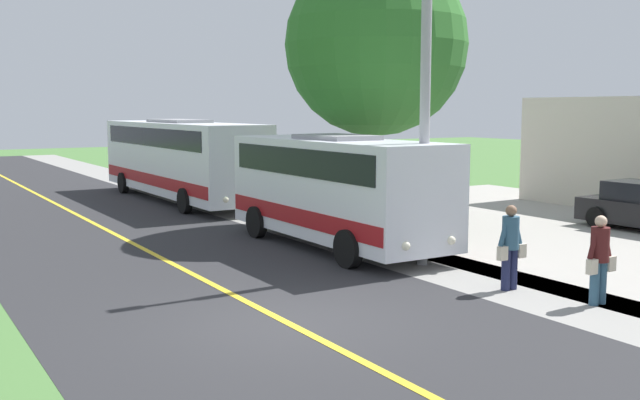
{
  "coord_description": "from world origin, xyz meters",
  "views": [
    {
      "loc": [
        5.85,
        10.71,
        3.64
      ],
      "look_at": [
        -3.5,
        -4.59,
        1.4
      ],
      "focal_mm": 41.02,
      "sensor_mm": 36.0,
      "label": 1
    }
  ],
  "objects_px": {
    "shuttle_bus_front": "(336,186)",
    "tree_curbside": "(376,45)",
    "pedestrian_waiting": "(510,245)",
    "street_light_pole": "(421,94)",
    "transit_bus_rear": "(180,156)",
    "pedestrian_with_bags": "(599,257)"
  },
  "relations": [
    {
      "from": "pedestrian_waiting",
      "to": "street_light_pole",
      "type": "height_order",
      "value": "street_light_pole"
    },
    {
      "from": "pedestrian_with_bags",
      "to": "pedestrian_waiting",
      "type": "xyz_separation_m",
      "value": [
        0.59,
        -1.67,
        0.03
      ]
    },
    {
      "from": "pedestrian_with_bags",
      "to": "street_light_pole",
      "type": "relative_size",
      "value": 0.24
    },
    {
      "from": "transit_bus_rear",
      "to": "pedestrian_waiting",
      "type": "bearing_deg",
      "value": 91.41
    },
    {
      "from": "transit_bus_rear",
      "to": "street_light_pole",
      "type": "distance_m",
      "value": 14.74
    },
    {
      "from": "transit_bus_rear",
      "to": "tree_curbside",
      "type": "relative_size",
      "value": 1.43
    },
    {
      "from": "shuttle_bus_front",
      "to": "tree_curbside",
      "type": "bearing_deg",
      "value": -141.47
    },
    {
      "from": "pedestrian_with_bags",
      "to": "tree_curbside",
      "type": "bearing_deg",
      "value": -100.8
    },
    {
      "from": "pedestrian_waiting",
      "to": "pedestrian_with_bags",
      "type": "bearing_deg",
      "value": 109.37
    },
    {
      "from": "pedestrian_waiting",
      "to": "tree_curbside",
      "type": "height_order",
      "value": "tree_curbside"
    },
    {
      "from": "transit_bus_rear",
      "to": "pedestrian_with_bags",
      "type": "height_order",
      "value": "transit_bus_rear"
    },
    {
      "from": "shuttle_bus_front",
      "to": "street_light_pole",
      "type": "bearing_deg",
      "value": 97.52
    },
    {
      "from": "shuttle_bus_front",
      "to": "tree_curbside",
      "type": "height_order",
      "value": "tree_curbside"
    },
    {
      "from": "transit_bus_rear",
      "to": "pedestrian_with_bags",
      "type": "distance_m",
      "value": 19.09
    },
    {
      "from": "tree_curbside",
      "to": "pedestrian_with_bags",
      "type": "bearing_deg",
      "value": 79.2
    },
    {
      "from": "shuttle_bus_front",
      "to": "tree_curbside",
      "type": "xyz_separation_m",
      "value": [
        -2.93,
        -2.33,
        3.93
      ]
    },
    {
      "from": "pedestrian_with_bags",
      "to": "street_light_pole",
      "type": "height_order",
      "value": "street_light_pole"
    },
    {
      "from": "pedestrian_with_bags",
      "to": "street_light_pole",
      "type": "distance_m",
      "value": 5.46
    },
    {
      "from": "street_light_pole",
      "to": "shuttle_bus_front",
      "type": "bearing_deg",
      "value": -82.48
    },
    {
      "from": "pedestrian_waiting",
      "to": "street_light_pole",
      "type": "relative_size",
      "value": 0.24
    },
    {
      "from": "transit_bus_rear",
      "to": "street_light_pole",
      "type": "relative_size",
      "value": 1.67
    },
    {
      "from": "shuttle_bus_front",
      "to": "pedestrian_waiting",
      "type": "relative_size",
      "value": 4.44
    }
  ]
}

